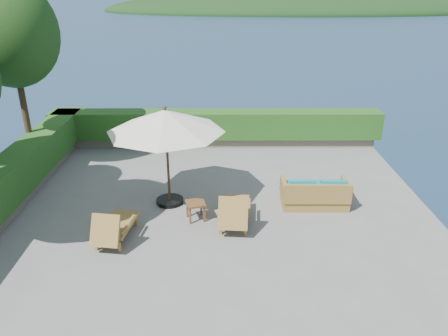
{
  "coord_description": "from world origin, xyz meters",
  "views": [
    {
      "loc": [
        0.26,
        -10.22,
        5.82
      ],
      "look_at": [
        0.3,
        0.8,
        1.1
      ],
      "focal_mm": 35.0,
      "sensor_mm": 36.0,
      "label": 1
    }
  ],
  "objects_px": {
    "patio_umbrella": "(166,122)",
    "lounge_left": "(114,226)",
    "lounge_right": "(234,210)",
    "wicker_loveseat": "(315,195)",
    "side_table": "(196,205)"
  },
  "relations": [
    {
      "from": "lounge_left",
      "to": "side_table",
      "type": "distance_m",
      "value": 2.16
    },
    {
      "from": "lounge_left",
      "to": "lounge_right",
      "type": "relative_size",
      "value": 0.94
    },
    {
      "from": "patio_umbrella",
      "to": "side_table",
      "type": "xyz_separation_m",
      "value": [
        0.79,
        -0.95,
        -1.99
      ]
    },
    {
      "from": "patio_umbrella",
      "to": "lounge_right",
      "type": "relative_size",
      "value": 1.76
    },
    {
      "from": "lounge_left",
      "to": "wicker_loveseat",
      "type": "height_order",
      "value": "lounge_left"
    },
    {
      "from": "patio_umbrella",
      "to": "lounge_left",
      "type": "bearing_deg",
      "value": -119.53
    },
    {
      "from": "lounge_left",
      "to": "lounge_right",
      "type": "xyz_separation_m",
      "value": [
        2.92,
        0.75,
        0.03
      ]
    },
    {
      "from": "lounge_right",
      "to": "side_table",
      "type": "xyz_separation_m",
      "value": [
        -1.01,
        0.27,
        -0.01
      ]
    },
    {
      "from": "lounge_left",
      "to": "lounge_right",
      "type": "bearing_deg",
      "value": 22.32
    },
    {
      "from": "lounge_right",
      "to": "side_table",
      "type": "bearing_deg",
      "value": 169.6
    },
    {
      "from": "patio_umbrella",
      "to": "wicker_loveseat",
      "type": "height_order",
      "value": "patio_umbrella"
    },
    {
      "from": "side_table",
      "to": "patio_umbrella",
      "type": "bearing_deg",
      "value": 130.01
    },
    {
      "from": "lounge_right",
      "to": "wicker_loveseat",
      "type": "relative_size",
      "value": 0.98
    },
    {
      "from": "lounge_right",
      "to": "side_table",
      "type": "distance_m",
      "value": 1.04
    },
    {
      "from": "lounge_right",
      "to": "patio_umbrella",
      "type": "bearing_deg",
      "value": 150.63
    }
  ]
}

